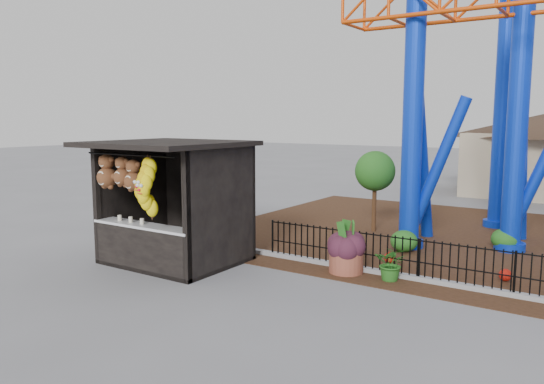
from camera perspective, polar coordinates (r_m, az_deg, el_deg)
The scene contains 9 objects.
ground at distance 11.37m, azimuth -3.35°, elevation -11.00°, with size 120.00×120.00×0.00m, color slate.
mulch_bed at distance 17.16m, azimuth 24.61°, elevation -5.19°, with size 18.00×12.00×0.02m, color #331E11.
curb at distance 12.38m, azimuth 20.83°, elevation -9.63°, with size 18.00×0.18×0.12m, color gray.
prize_booth at distance 13.59m, azimuth -11.31°, elevation -1.29°, with size 3.50×3.40×3.12m.
picket_fence at distance 12.11m, azimuth 25.12°, elevation -8.09°, with size 12.20×0.06×1.00m, color black, non-canonical shape.
terracotta_planter at distance 12.95m, azimuth 7.96°, elevation -7.43°, with size 0.82×0.82×0.55m, color brown.
planter_foliage at distance 12.80m, azimuth 8.02°, elevation -4.87°, with size 0.70×0.70×0.64m, color #361522.
potted_plant at distance 12.48m, azimuth 12.76°, elevation -7.50°, with size 0.74×0.64×0.82m, color #265318.
landscaping at distance 14.75m, azimuth 27.07°, elevation -6.16°, with size 8.48×3.65×0.72m.
Camera 1 is at (6.50, -8.57, 3.68)m, focal length 35.00 mm.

